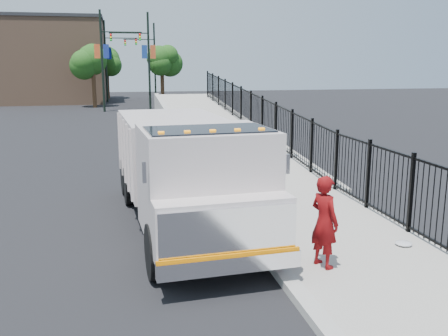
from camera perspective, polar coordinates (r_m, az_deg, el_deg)
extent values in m
plane|color=black|center=(10.94, 4.07, -9.13)|extent=(120.00, 120.00, 0.00)
cube|color=#9E998E|center=(9.94, 18.36, -11.61)|extent=(3.55, 12.00, 0.12)
cube|color=#ADAAA3|center=(9.16, 7.63, -13.02)|extent=(0.30, 12.00, 0.16)
cube|color=#9E998E|center=(26.57, -1.06, 3.46)|extent=(3.95, 24.06, 3.19)
cube|color=black|center=(22.93, 4.35, 4.34)|extent=(0.10, 28.00, 1.80)
cube|color=black|center=(12.49, -4.72, -3.66)|extent=(1.49, 7.21, 0.23)
cube|color=silver|center=(9.93, -2.17, -1.45)|extent=(2.61, 2.46, 2.10)
cube|color=silver|center=(8.85, -0.15, -6.68)|extent=(2.51, 0.89, 1.05)
cube|color=silver|center=(8.50, 0.56, -7.49)|extent=(2.42, 0.23, 0.89)
cube|color=silver|center=(8.61, 0.71, -10.97)|extent=(2.53, 0.35, 0.29)
cube|color=orange|center=(8.55, 0.71, -10.00)|extent=(2.52, 0.21, 0.06)
cube|color=black|center=(9.55, -1.83, 1.88)|extent=(2.39, 1.51, 0.89)
cube|color=silver|center=(13.57, -5.90, 2.14)|extent=(2.79, 4.57, 1.79)
cube|color=silver|center=(8.59, -9.11, -0.48)|extent=(0.07, 0.07, 0.37)
cube|color=silver|center=(9.25, 7.29, 0.46)|extent=(0.07, 0.07, 0.37)
cube|color=orange|center=(8.95, -7.20, 3.97)|extent=(0.11, 0.09, 0.06)
cube|color=orange|center=(9.03, -4.22, 4.10)|extent=(0.11, 0.09, 0.06)
cube|color=orange|center=(9.13, -1.30, 4.22)|extent=(0.11, 0.09, 0.06)
cube|color=orange|center=(9.26, 1.55, 4.33)|extent=(0.11, 0.09, 0.06)
cube|color=orange|center=(9.41, 4.32, 4.42)|extent=(0.11, 0.09, 0.06)
cylinder|color=black|center=(9.38, -7.72, -9.46)|extent=(0.40, 1.07, 1.05)
cylinder|color=black|center=(9.89, 5.20, -8.25)|extent=(0.40, 1.07, 1.05)
cylinder|color=black|center=(14.28, -10.61, -2.05)|extent=(0.40, 1.07, 1.05)
cylinder|color=black|center=(14.62, -1.96, -1.52)|extent=(0.40, 1.07, 1.05)
cylinder|color=black|center=(15.40, -11.00, -1.04)|extent=(0.40, 1.07, 1.05)
cylinder|color=black|center=(15.72, -2.95, -0.57)|extent=(0.40, 1.07, 1.05)
imported|color=maroon|center=(9.60, 11.40, -6.04)|extent=(0.63, 0.76, 1.77)
ellipsoid|color=silver|center=(11.39, 19.84, -8.10)|extent=(0.36, 0.36, 0.09)
cylinder|color=black|center=(41.84, -13.76, 11.73)|extent=(0.18, 0.18, 8.00)
cube|color=black|center=(41.89, -11.65, 14.98)|extent=(3.20, 0.08, 0.08)
cube|color=black|center=(41.92, -9.60, 14.57)|extent=(0.18, 0.22, 0.60)
cube|color=navy|center=(41.84, -13.32, 12.85)|extent=(0.45, 0.04, 1.10)
cube|color=#DD5223|center=(41.86, -14.30, 12.80)|extent=(0.45, 0.04, 1.10)
cylinder|color=black|center=(43.21, -8.57, 11.94)|extent=(0.18, 0.18, 8.00)
cube|color=black|center=(43.20, -10.86, 14.91)|extent=(3.20, 0.08, 0.08)
cube|color=black|center=(43.17, -12.81, 14.37)|extent=(0.18, 0.22, 0.60)
cube|color=#C35126|center=(43.24, -8.13, 13.01)|extent=(0.45, 0.04, 1.10)
cube|color=navy|center=(43.20, -9.08, 12.98)|extent=(0.45, 0.04, 1.10)
cylinder|color=black|center=(52.17, -13.35, 11.74)|extent=(0.18, 0.18, 8.00)
cube|color=black|center=(52.21, -11.67, 14.34)|extent=(3.20, 0.08, 0.08)
cube|color=black|center=(52.24, -10.02, 14.01)|extent=(0.18, 0.22, 0.60)
cube|color=navy|center=(52.17, -13.00, 12.63)|extent=(0.45, 0.04, 1.10)
cube|color=orange|center=(52.18, -13.79, 12.60)|extent=(0.45, 0.04, 1.10)
cylinder|color=black|center=(54.94, -7.91, 11.94)|extent=(0.18, 0.18, 8.00)
cube|color=black|center=(54.89, -9.70, 14.28)|extent=(3.20, 0.08, 0.08)
cube|color=black|center=(54.83, -11.24, 13.86)|extent=(0.18, 0.22, 0.60)
cube|color=red|center=(54.97, -7.56, 12.78)|extent=(0.45, 0.04, 1.10)
cube|color=#0F499F|center=(54.92, -8.31, 12.76)|extent=(0.45, 0.04, 1.10)
cylinder|color=#382314|center=(46.09, -14.62, 8.69)|extent=(0.36, 0.36, 3.20)
sphere|color=#194714|center=(46.03, -14.78, 11.68)|extent=(2.73, 2.73, 2.73)
cylinder|color=#382314|center=(48.05, -7.05, 9.11)|extent=(0.36, 0.36, 3.20)
sphere|color=#194714|center=(47.99, -7.12, 11.97)|extent=(2.27, 2.27, 2.27)
cylinder|color=#382314|center=(57.20, -13.14, 9.33)|extent=(0.36, 0.36, 3.20)
sphere|color=#194714|center=(57.16, -13.26, 11.73)|extent=(2.89, 2.89, 2.89)
cube|color=#8C664C|center=(54.15, -18.93, 11.42)|extent=(10.00, 10.00, 8.00)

